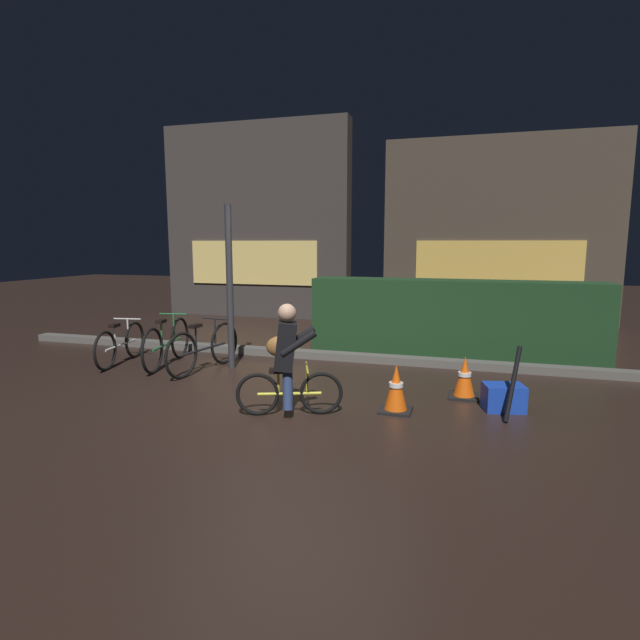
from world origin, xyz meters
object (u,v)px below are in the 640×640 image
at_px(cyclist, 287,359).
at_px(closed_umbrella, 513,384).
at_px(traffic_cone_near, 396,389).
at_px(parked_bike_center_left, 204,348).
at_px(parked_bike_leftmost, 121,344).
at_px(parked_bike_left_mid, 167,343).
at_px(traffic_cone_far, 464,378).
at_px(street_post, 230,288).
at_px(blue_crate, 504,397).

xyz_separation_m(cyclist, closed_umbrella, (2.39, 0.59, -0.24)).
bearing_deg(traffic_cone_near, parked_bike_center_left, 161.12).
relative_size(parked_bike_leftmost, parked_bike_left_mid, 0.88).
relative_size(parked_bike_left_mid, cyclist, 1.35).
bearing_deg(traffic_cone_near, cyclist, -159.08).
bearing_deg(cyclist, parked_bike_left_mid, 127.98).
bearing_deg(traffic_cone_far, cyclist, -147.46).
bearing_deg(traffic_cone_near, traffic_cone_far, 46.07).
distance_m(street_post, parked_bike_leftmost, 2.03).
bearing_deg(traffic_cone_far, traffic_cone_near, -133.93).
bearing_deg(blue_crate, parked_bike_leftmost, 173.47).
height_order(traffic_cone_near, blue_crate, traffic_cone_near).
relative_size(street_post, closed_umbrella, 2.89).
bearing_deg(blue_crate, cyclist, -160.13).
bearing_deg(parked_bike_center_left, blue_crate, -89.28).
bearing_deg(traffic_cone_far, closed_umbrella, -50.17).
distance_m(traffic_cone_far, blue_crate, 0.58).
height_order(traffic_cone_near, cyclist, cyclist).
bearing_deg(parked_bike_left_mid, traffic_cone_near, -116.94).
bearing_deg(parked_bike_leftmost, blue_crate, -105.57).
bearing_deg(street_post, closed_umbrella, -16.27).
distance_m(parked_bike_leftmost, traffic_cone_far, 5.24).
xyz_separation_m(traffic_cone_far, cyclist, (-1.88, -1.20, 0.38)).
height_order(parked_bike_leftmost, parked_bike_left_mid, parked_bike_left_mid).
xyz_separation_m(street_post, parked_bike_left_mid, (-1.03, -0.14, -0.87)).
distance_m(parked_bike_left_mid, parked_bike_center_left, 0.73).
relative_size(street_post, traffic_cone_near, 4.50).
bearing_deg(closed_umbrella, street_post, 93.09).
bearing_deg(parked_bike_leftmost, traffic_cone_near, -112.17).
bearing_deg(street_post, parked_bike_center_left, -139.31).
xyz_separation_m(traffic_cone_near, traffic_cone_far, (0.73, 0.76, -0.01)).
relative_size(street_post, parked_bike_leftmost, 1.65).
relative_size(traffic_cone_near, closed_umbrella, 0.64).
distance_m(street_post, parked_bike_left_mid, 1.36).
height_order(street_post, parked_bike_left_mid, street_post).
bearing_deg(street_post, traffic_cone_far, -8.92).
bearing_deg(traffic_cone_far, parked_bike_left_mid, 174.90).
height_order(parked_bike_left_mid, traffic_cone_near, parked_bike_left_mid).
xyz_separation_m(parked_bike_leftmost, parked_bike_left_mid, (0.77, 0.11, 0.04)).
height_order(parked_bike_left_mid, closed_umbrella, parked_bike_left_mid).
relative_size(traffic_cone_near, cyclist, 0.44).
height_order(blue_crate, cyclist, cyclist).
distance_m(street_post, traffic_cone_far, 3.61).
height_order(parked_bike_center_left, closed_umbrella, closed_umbrella).
relative_size(parked_bike_left_mid, traffic_cone_far, 3.24).
distance_m(parked_bike_leftmost, traffic_cone_near, 4.62).
height_order(parked_bike_center_left, traffic_cone_far, parked_bike_center_left).
distance_m(street_post, parked_bike_center_left, 0.97).
distance_m(parked_bike_center_left, traffic_cone_near, 3.18).
xyz_separation_m(street_post, traffic_cone_near, (2.70, -1.30, -0.97)).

